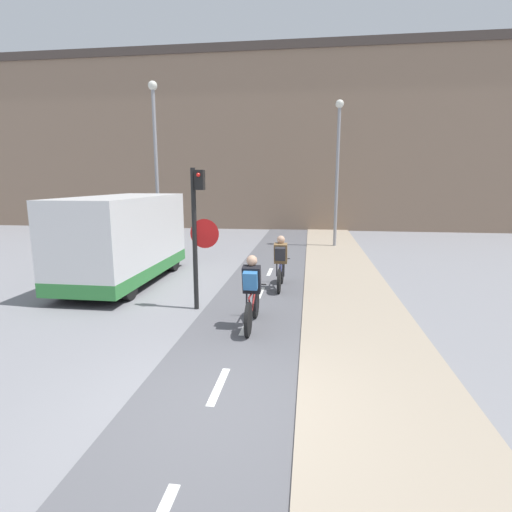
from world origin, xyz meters
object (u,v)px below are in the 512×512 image
Objects in this scene: traffic_light_pole at (198,224)px; cyclist_far at (281,264)px; street_lamp_sidewalk at (338,158)px; street_lamp_far at (156,151)px; van at (124,241)px; cyclist_near at (252,294)px.

traffic_light_pole reaches higher than cyclist_far.
street_lamp_sidewalk is 3.71× the size of cyclist_far.
van is at bearing -80.27° from street_lamp_far.
street_lamp_sidewalk is (7.40, 2.48, -0.22)m from street_lamp_far.
traffic_light_pole is at bearing -110.95° from street_lamp_sidewalk.
cyclist_near is (5.11, -8.15, -3.45)m from street_lamp_far.
street_lamp_far is at bearing 117.55° from traffic_light_pole.
cyclist_far is (5.47, -5.07, -3.46)m from street_lamp_far.
cyclist_far is (0.36, 3.08, -0.00)m from cyclist_near.
street_lamp_far reaches higher than cyclist_near.
cyclist_near is 5.34m from van.
street_lamp_far is at bearing -161.48° from street_lamp_sidewalk.
traffic_light_pole is 10.47m from street_lamp_sidewalk.
street_lamp_far is 3.85× the size of cyclist_near.
traffic_light_pole is at bearing -130.41° from cyclist_far.
street_lamp_far is at bearing 99.73° from van.
cyclist_near reaches higher than cyclist_far.
cyclist_near is at bearing -96.65° from cyclist_far.
street_lamp_sidewalk is (3.68, 9.61, 1.93)m from traffic_light_pole.
traffic_light_pole is at bearing 143.60° from cyclist_near.
van is at bearing 143.06° from traffic_light_pole.
street_lamp_far is at bearing 122.08° from cyclist_near.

